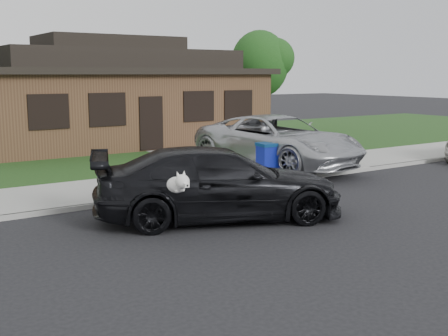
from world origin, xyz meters
TOP-DOWN VIEW (x-y plane):
  - ground at (0.00, 0.00)m, footprint 120.00×120.00m
  - sidewalk at (0.00, 5.00)m, footprint 60.00×3.00m
  - curb at (0.00, 3.50)m, footprint 60.00×0.12m
  - lawn at (0.00, 13.00)m, footprint 60.00×13.00m
  - driveway at (6.00, 10.00)m, footprint 4.50×13.00m
  - sedan at (0.71, 1.04)m, footprint 5.86×4.05m
  - minivan at (5.84, 5.32)m, footprint 3.57×6.33m
  - recycling_bin at (4.54, 4.20)m, footprint 0.66×0.67m
  - house at (4.00, 15.00)m, footprint 12.60×8.60m
  - tree_1 at (12.14, 14.40)m, footprint 3.15×3.00m

SIDE VIEW (x-z plane):
  - ground at x=0.00m, z-range 0.00..0.00m
  - sidewalk at x=0.00m, z-range 0.00..0.12m
  - curb at x=0.00m, z-range 0.00..0.12m
  - lawn at x=0.00m, z-range 0.00..0.13m
  - driveway at x=6.00m, z-range 0.00..0.14m
  - recycling_bin at x=4.54m, z-range 0.13..1.11m
  - sedan at x=0.71m, z-range 0.00..1.58m
  - minivan at x=5.84m, z-range 0.14..1.81m
  - house at x=4.00m, z-range -0.19..4.46m
  - tree_1 at x=12.14m, z-range 1.09..6.34m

